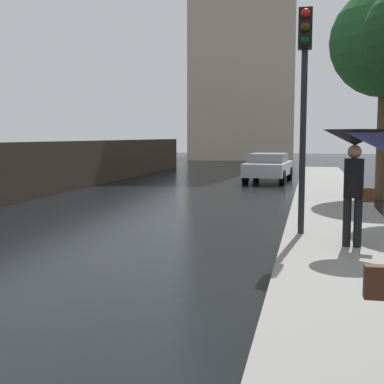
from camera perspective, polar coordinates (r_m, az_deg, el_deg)
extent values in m
cube|color=#B2B5BA|center=(23.40, 8.45, 2.58)|extent=(2.00, 4.09, 0.57)
cube|color=gray|center=(23.28, 8.43, 3.75)|extent=(1.65, 2.13, 0.40)
cylinder|color=black|center=(24.84, 7.09, 2.14)|extent=(0.27, 0.65, 0.63)
cylinder|color=black|center=(24.62, 10.72, 2.05)|extent=(0.27, 0.65, 0.63)
cylinder|color=black|center=(22.26, 5.92, 1.69)|extent=(0.27, 0.65, 0.63)
cylinder|color=black|center=(22.01, 9.95, 1.58)|extent=(0.27, 0.65, 0.63)
cube|color=#3F2314|center=(3.94, 19.92, -9.36)|extent=(0.20, 0.11, 0.24)
cylinder|color=black|center=(9.33, 16.74, -3.16)|extent=(0.14, 0.14, 0.86)
cylinder|color=black|center=(9.31, 17.84, -3.21)|extent=(0.14, 0.14, 0.86)
cylinder|color=black|center=(9.23, 17.44, 1.48)|extent=(0.33, 0.33, 0.66)
sphere|color=#8C6647|center=(9.21, 17.53, 4.26)|extent=(0.23, 0.23, 0.23)
cube|color=#3F2314|center=(9.24, 18.89, -0.32)|extent=(0.21, 0.13, 0.24)
cylinder|color=#4C4C51|center=(9.21, 17.52, 3.84)|extent=(0.02, 0.02, 0.89)
cone|color=black|center=(9.20, 17.58, 5.76)|extent=(1.07, 1.07, 0.27)
cylinder|color=black|center=(10.25, 12.14, 5.33)|extent=(0.12, 0.12, 3.55)
cube|color=black|center=(10.44, 12.41, 17.20)|extent=(0.26, 0.26, 0.75)
sphere|color=red|center=(10.33, 12.44, 18.75)|extent=(0.17, 0.17, 0.17)
sphere|color=#392405|center=(10.27, 12.40, 17.39)|extent=(0.17, 0.17, 0.17)
sphere|color=black|center=(10.23, 12.37, 16.02)|extent=(0.17, 0.17, 0.17)
cylinder|color=#4C3823|center=(17.74, 20.21, 5.33)|extent=(0.32, 0.32, 3.79)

